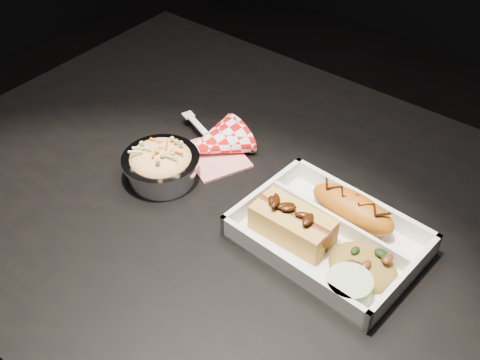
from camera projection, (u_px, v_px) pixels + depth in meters
name	position (u px, v px, depth m)	size (l,w,h in m)	color
dining_table	(272.00, 255.00, 0.96)	(1.20, 0.80, 0.75)	black
food_tray	(329.00, 239.00, 0.85)	(0.26, 0.20, 0.04)	white
fried_pastry	(352.00, 209.00, 0.87)	(0.14, 0.05, 0.05)	#B86112
hotdog	(293.00, 222.00, 0.84)	(0.12, 0.06, 0.06)	gold
fried_rice_mound	(364.00, 261.00, 0.80)	(0.10, 0.08, 0.03)	olive
cupcake_liner	(349.00, 287.00, 0.77)	(0.06, 0.06, 0.03)	#B2CE9C
foil_coleslaw_cup	(161.00, 163.00, 0.94)	(0.12, 0.12, 0.07)	silver
napkin_fork	(213.00, 144.00, 1.01)	(0.17, 0.14, 0.10)	red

